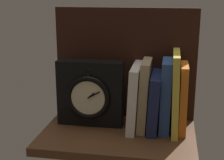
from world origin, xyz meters
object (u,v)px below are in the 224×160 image
Objects in this scene: book_white_catcher at (135,97)px; book_yellow_seinlanguage at (176,92)px; book_blue_modern at (166,96)px; book_orange_pandolfini at (183,98)px; book_navy_bierce at (155,102)px; framed_clock at (90,93)px; book_tan_shortstories at (144,95)px.

book_white_catcher is 0.82× the size of book_yellow_seinlanguage.
book_blue_modern reaches higher than book_orange_pandolfini.
book_navy_bierce is 7.04cm from book_yellow_seinlanguage.
book_blue_modern reaches higher than framed_clock.
book_navy_bierce is (3.16, -0.00, -2.00)cm from book_tan_shortstories.
book_orange_pandolfini is at bearing 0.00° from book_yellow_seinlanguage.
book_orange_pandolfini is at bearing 0.00° from book_navy_bierce.
book_navy_bierce is 20.32cm from framed_clock.
book_blue_modern is 23.64cm from framed_clock.
book_yellow_seinlanguage is (2.80, 0.00, 1.21)cm from book_blue_modern.
book_orange_pandolfini reaches higher than book_white_catcher.
book_blue_modern is 1.05× the size of framed_clock.
book_navy_bierce is 0.84× the size of framed_clock.
book_orange_pandolfini is 1.01× the size of framed_clock.
book_navy_bierce is at bearing -0.00° from book_white_catcher.
book_yellow_seinlanguage is at bearing -0.08° from framed_clock.
book_orange_pandolfini is (14.60, 0.00, 0.47)cm from book_white_catcher.
book_blue_modern is at bearing 180.00° from book_yellow_seinlanguage.
book_navy_bierce is at bearing -0.10° from framed_clock.
book_yellow_seinlanguage is 1.17× the size of book_orange_pandolfini.
framed_clock reaches higher than book_white_catcher.
book_yellow_seinlanguage is at bearing 0.00° from book_blue_modern.
book_yellow_seinlanguage is at bearing 0.00° from book_navy_bierce.
book_yellow_seinlanguage reaches higher than book_orange_pandolfini.
book_tan_shortstories is 3.74cm from book_navy_bierce.
book_orange_pandolfini is (5.13, 0.00, -0.51)cm from book_blue_modern.
book_navy_bierce is 0.80× the size of book_blue_modern.
book_white_catcher is at bearing 180.00° from book_blue_modern.
book_white_catcher is at bearing 180.00° from book_tan_shortstories.
book_tan_shortstories is 17.12cm from framed_clock.
book_blue_modern is at bearing 0.00° from book_tan_shortstories.
book_tan_shortstories is at bearing 180.00° from book_orange_pandolfini.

